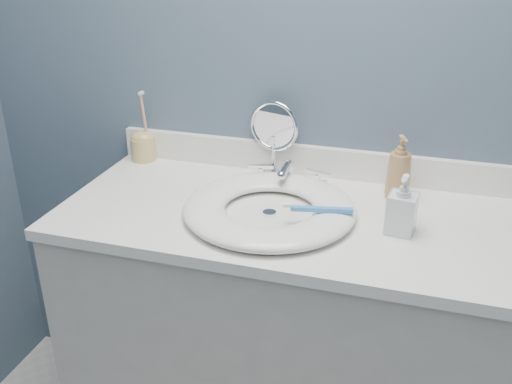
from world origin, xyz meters
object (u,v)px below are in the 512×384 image
at_px(makeup_mirror, 274,135).
at_px(toothbrush_holder, 143,145).
at_px(soap_bottle_amber, 399,167).
at_px(soap_bottle_clear, 402,204).

height_order(makeup_mirror, toothbrush_holder, makeup_mirror).
xyz_separation_m(soap_bottle_amber, toothbrush_holder, (-0.80, 0.06, -0.04)).
distance_m(makeup_mirror, soap_bottle_amber, 0.38).
bearing_deg(soap_bottle_amber, toothbrush_holder, 153.86).
bearing_deg(soap_bottle_amber, soap_bottle_clear, -105.91).
xyz_separation_m(makeup_mirror, soap_bottle_amber, (0.37, -0.07, -0.03)).
distance_m(soap_bottle_amber, soap_bottle_clear, 0.20).
relative_size(soap_bottle_clear, toothbrush_holder, 0.66).
bearing_deg(makeup_mirror, toothbrush_holder, -169.57).
height_order(makeup_mirror, soap_bottle_clear, makeup_mirror).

